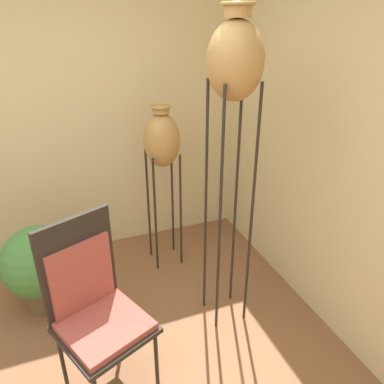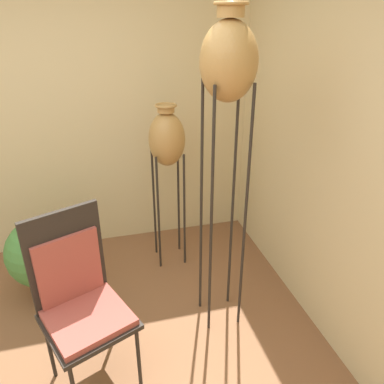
{
  "view_description": "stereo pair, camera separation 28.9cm",
  "coord_description": "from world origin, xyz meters",
  "px_view_note": "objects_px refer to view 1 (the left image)",
  "views": [
    {
      "loc": [
        0.23,
        -1.4,
        2.14
      ],
      "look_at": [
        1.17,
        1.03,
        0.88
      ],
      "focal_mm": 35.0,
      "sensor_mm": 36.0,
      "label": 1
    },
    {
      "loc": [
        0.51,
        -1.49,
        2.14
      ],
      "look_at": [
        1.17,
        1.03,
        0.88
      ],
      "focal_mm": 35.0,
      "sensor_mm": 36.0,
      "label": 2
    }
  ],
  "objects_px": {
    "chair": "(94,303)",
    "potted_plant": "(40,265)",
    "vase_stand_medium": "(162,142)",
    "vase_stand_tall": "(235,69)"
  },
  "relations": [
    {
      "from": "vase_stand_medium",
      "to": "chair",
      "type": "xyz_separation_m",
      "value": [
        -0.76,
        -1.11,
        -0.53
      ]
    },
    {
      "from": "vase_stand_tall",
      "to": "vase_stand_medium",
      "type": "xyz_separation_m",
      "value": [
        -0.21,
        0.83,
        -0.68
      ]
    },
    {
      "from": "vase_stand_medium",
      "to": "chair",
      "type": "height_order",
      "value": "vase_stand_medium"
    },
    {
      "from": "vase_stand_tall",
      "to": "chair",
      "type": "xyz_separation_m",
      "value": [
        -0.98,
        -0.27,
        -1.21
      ]
    },
    {
      "from": "chair",
      "to": "potted_plant",
      "type": "relative_size",
      "value": 1.66
    },
    {
      "from": "vase_stand_tall",
      "to": "vase_stand_medium",
      "type": "distance_m",
      "value": 1.09
    },
    {
      "from": "chair",
      "to": "potted_plant",
      "type": "distance_m",
      "value": 0.96
    },
    {
      "from": "vase_stand_medium",
      "to": "potted_plant",
      "type": "relative_size",
      "value": 2.14
    },
    {
      "from": "vase_stand_tall",
      "to": "potted_plant",
      "type": "height_order",
      "value": "vase_stand_tall"
    },
    {
      "from": "chair",
      "to": "potted_plant",
      "type": "xyz_separation_m",
      "value": [
        -0.32,
        0.87,
        -0.26
      ]
    }
  ]
}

